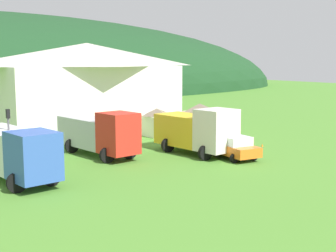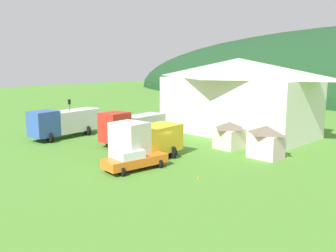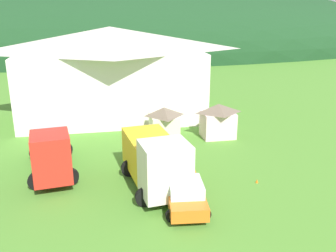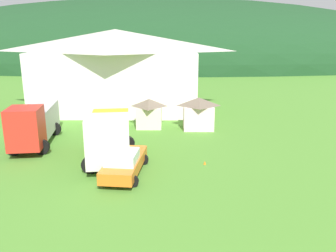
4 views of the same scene
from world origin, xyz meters
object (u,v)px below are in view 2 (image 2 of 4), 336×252
Objects in this scene: depot_building at (237,95)px; service_pickup_orange at (134,159)px; box_truck_blue at (64,122)px; heavy_rig_striped at (145,140)px; play_shed_cream at (230,135)px; traffic_cone_near_pickup at (176,152)px; crane_truck_red at (131,126)px; play_shed_pink at (266,141)px; traffic_light_west at (70,114)px; traffic_cone_mid_row at (198,179)px.

depot_building is 18.55m from service_pickup_orange.
box_truck_blue is 1.21× the size of heavy_rig_striped.
play_shed_cream reaches higher than service_pickup_orange.
crane_truck_red is at bearing -174.69° from traffic_cone_near_pickup.
heavy_rig_striped is at bearing 53.13° from crane_truck_red.
depot_building is 11.55m from play_shed_pink.
crane_truck_red is 6.16m from traffic_cone_near_pickup.
traffic_light_west is at bearing 174.76° from box_truck_blue.
traffic_cone_near_pickup is at bearing 87.90° from crane_truck_red.
traffic_cone_near_pickup is (13.22, 4.15, -1.79)m from box_truck_blue.
service_pickup_orange is 5.48m from traffic_cone_mid_row.
crane_truck_red is at bearing -147.88° from play_shed_cream.
traffic_cone_mid_row is (6.34, -0.50, -1.86)m from heavy_rig_striped.
play_shed_cream is at bearing -178.78° from service_pickup_orange.
traffic_cone_mid_row is at bearing -34.20° from traffic_cone_near_pickup.
crane_truck_red is 17.94× the size of traffic_cone_mid_row.
traffic_cone_near_pickup is at bearing -83.88° from depot_building.
traffic_cone_mid_row is at bearing -91.49° from play_shed_pink.
traffic_cone_near_pickup is (-7.08, -4.05, -1.48)m from play_shed_pink.
depot_building reaches higher than heavy_rig_striped.
play_shed_pink is 0.41× the size of heavy_rig_striped.
box_truck_blue is at bearing -127.49° from depot_building.
play_shed_cream is at bearing 114.00° from traffic_cone_mid_row.
heavy_rig_striped is at bearing -3.33° from traffic_light_west.
crane_truck_red is at bearing 162.11° from traffic_cone_mid_row.
traffic_light_west is 20.31m from traffic_cone_mid_row.
play_shed_cream is 9.22m from heavy_rig_striped.
traffic_cone_mid_row is at bearing -66.00° from play_shed_cream.
box_truck_blue is 1.11m from traffic_light_west.
box_truck_blue is at bearing -71.27° from crane_truck_red.
play_shed_pink is at bearing 104.75° from box_truck_blue.
play_shed_pink is 21.66m from traffic_light_west.
traffic_cone_near_pickup is 8.28m from traffic_cone_mid_row.
depot_building is 2.17× the size of box_truck_blue.
play_shed_pink is at bearing 20.01° from traffic_light_west.
crane_truck_red is 1.54× the size of service_pickup_orange.
traffic_cone_near_pickup is (-2.64, -4.80, -1.34)m from play_shed_cream.
heavy_rig_striped is 13.80m from traffic_light_west.
box_truck_blue is 15.18m from service_pickup_orange.
crane_truck_red reaches higher than play_shed_pink.
traffic_light_west is at bearing -76.54° from crane_truck_red.
traffic_light_west reaches higher than play_shed_pink.
box_truck_blue reaches higher than traffic_cone_near_pickup.
heavy_rig_striped is (-6.57, -8.20, 0.38)m from play_shed_pink.
heavy_rig_striped reaches higher than traffic_cone_mid_row.
service_pickup_orange is (1.24, -2.30, -1.03)m from heavy_rig_striped.
play_shed_cream is at bearing 170.33° from play_shed_pink.
crane_truck_red is 1.94× the size of traffic_light_west.
crane_truck_red reaches higher than service_pickup_orange.
play_shed_cream is at bearing -59.90° from depot_building.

